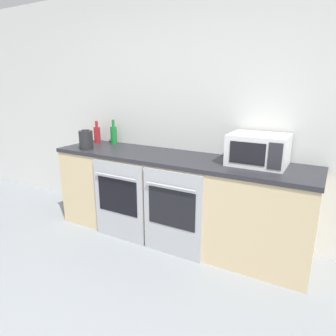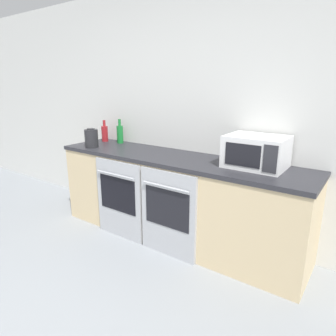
% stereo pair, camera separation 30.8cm
% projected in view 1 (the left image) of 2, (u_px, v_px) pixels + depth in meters
% --- Properties ---
extents(wall_back, '(10.00, 0.06, 2.60)m').
position_uv_depth(wall_back, '(191.00, 112.00, 3.18)').
color(wall_back, silver).
rests_on(wall_back, ground_plane).
extents(counter_back, '(2.71, 0.64, 0.89)m').
position_uv_depth(counter_back, '(175.00, 198.00, 3.12)').
color(counter_back, '#D1B789').
rests_on(counter_back, ground_plane).
extents(oven_left, '(0.61, 0.06, 0.84)m').
position_uv_depth(oven_left, '(119.00, 201.00, 3.09)').
color(oven_left, '#A8AAAF').
rests_on(oven_left, ground_plane).
extents(oven_right, '(0.61, 0.06, 0.84)m').
position_uv_depth(oven_right, '(172.00, 214.00, 2.79)').
color(oven_right, '#A8AAAF').
rests_on(oven_right, ground_plane).
extents(microwave, '(0.50, 0.40, 0.28)m').
position_uv_depth(microwave, '(258.00, 150.00, 2.66)').
color(microwave, silver).
rests_on(microwave, counter_back).
extents(bottle_red, '(0.08, 0.08, 0.26)m').
position_uv_depth(bottle_red, '(97.00, 134.00, 3.68)').
color(bottle_red, maroon).
rests_on(bottle_red, counter_back).
extents(bottle_green, '(0.08, 0.08, 0.29)m').
position_uv_depth(bottle_green, '(114.00, 135.00, 3.58)').
color(bottle_green, '#19722D').
rests_on(bottle_green, counter_back).
extents(kettle, '(0.15, 0.15, 0.22)m').
position_uv_depth(kettle, '(86.00, 140.00, 3.31)').
color(kettle, '#232326').
rests_on(kettle, counter_back).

